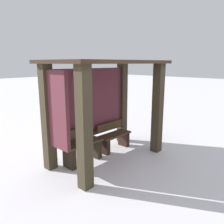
{
  "coord_description": "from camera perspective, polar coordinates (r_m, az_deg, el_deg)",
  "views": [
    {
      "loc": [
        -3.55,
        -3.42,
        2.21
      ],
      "look_at": [
        0.32,
        0.17,
        1.05
      ],
      "focal_mm": 35.9,
      "sensor_mm": 36.0,
      "label": 1
    }
  ],
  "objects": [
    {
      "name": "bench_center_inside",
      "position": [
        5.84,
        0.45,
        -6.55
      ],
      "size": [
        0.95,
        0.36,
        0.7
      ],
      "color": "#44301F",
      "rests_on": "ground"
    },
    {
      "name": "bus_shelter",
      "position": [
        5.04,
        -3.14,
        4.21
      ],
      "size": [
        2.76,
        1.55,
        2.27
      ],
      "color": "#383020",
      "rests_on": "ground"
    },
    {
      "name": "bench_left_inside",
      "position": [
        5.15,
        -7.58,
        -9.04
      ],
      "size": [
        0.95,
        0.38,
        0.77
      ],
      "color": "#443722",
      "rests_on": "ground"
    },
    {
      "name": "ground_plane",
      "position": [
        5.41,
        -1.03,
        -11.73
      ],
      "size": [
        60.0,
        60.0,
        0.0
      ],
      "primitive_type": "plane",
      "color": "silver"
    }
  ]
}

